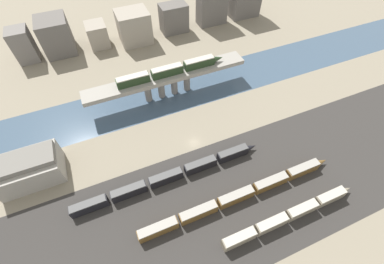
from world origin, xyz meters
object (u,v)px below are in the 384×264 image
at_px(train_on_bridge, 171,70).
at_px(train_yard_far, 170,177).
at_px(train_yard_mid, 240,195).
at_px(train_yard_near, 289,216).
at_px(warehouse_building, 28,169).

bearing_deg(train_on_bridge, train_yard_far, -111.58).
height_order(train_yard_mid, train_yard_far, train_yard_far).
relative_size(train_yard_near, train_yard_far, 0.71).
bearing_deg(warehouse_building, train_yard_near, -32.70).
height_order(train_yard_mid, warehouse_building, warehouse_building).
bearing_deg(train_yard_mid, train_yard_near, -47.66).
distance_m(train_yard_mid, train_yard_far, 22.77).
bearing_deg(warehouse_building, train_yard_mid, -29.35).
distance_m(train_yard_far, warehouse_building, 44.51).
bearing_deg(train_yard_near, warehouse_building, 147.30).
xyz_separation_m(train_yard_near, train_yard_mid, (-10.17, 11.16, -0.19)).
xyz_separation_m(train_on_bridge, train_yard_mid, (2.49, -52.68, -10.22)).
distance_m(train_on_bridge, warehouse_building, 59.54).
relative_size(train_on_bridge, warehouse_building, 2.30).
height_order(train_yard_near, train_yard_far, train_yard_near).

